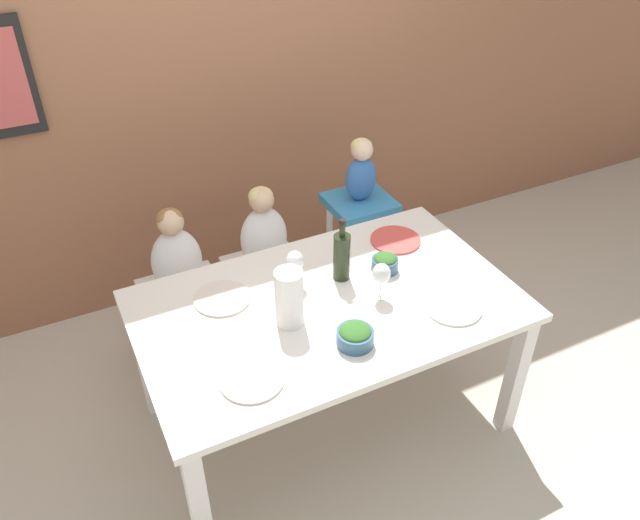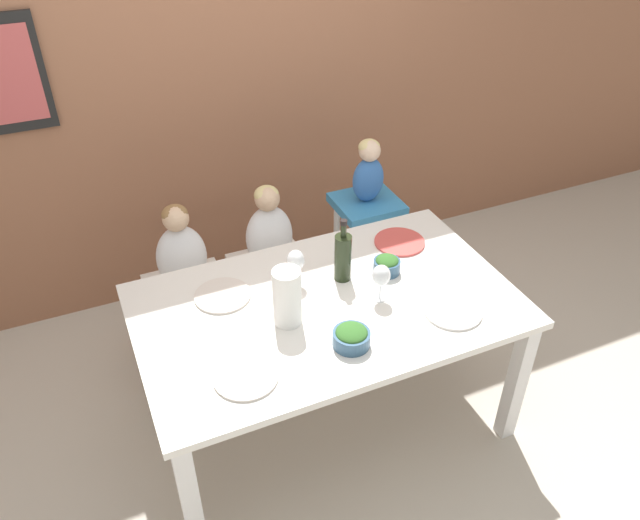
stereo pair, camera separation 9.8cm
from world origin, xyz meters
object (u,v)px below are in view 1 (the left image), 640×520
person_child_center (264,231)px  chair_far_center (267,276)px  chair_right_highchair (359,223)px  person_baby_right (361,169)px  wine_glass_far (295,261)px  wine_glass_near (381,274)px  paper_towel_roll (289,298)px  salad_bowl_small (385,263)px  dinner_plate_front_left (252,379)px  dinner_plate_back_right (395,240)px  dinner_plate_front_right (453,307)px  wine_bottle (342,256)px  salad_bowl_large (355,336)px  dinner_plate_back_left (222,298)px  chair_far_left (183,300)px  person_child_left (176,254)px

person_child_center → chair_far_center: bearing=-90.0°
chair_right_highchair → person_baby_right: bearing=90.0°
wine_glass_far → wine_glass_near: bearing=-40.3°
person_baby_right → paper_towel_roll: bearing=-134.5°
salad_bowl_small → dinner_plate_front_left: bearing=-155.2°
dinner_plate_back_right → dinner_plate_front_right: 0.55m
paper_towel_roll → dinner_plate_back_right: 0.79m
person_baby_right → dinner_plate_back_right: size_ratio=1.45×
wine_glass_near → wine_glass_far: (-0.29, 0.25, 0.00)m
chair_far_center → wine_bottle: (0.13, -0.61, 0.49)m
paper_towel_roll → wine_glass_near: (0.42, -0.02, -0.01)m
wine_glass_far → salad_bowl_small: size_ratio=1.42×
salad_bowl_large → salad_bowl_small: (0.36, 0.37, -0.00)m
person_baby_right → dinner_plate_back_right: person_baby_right is taller
wine_glass_near → dinner_plate_front_left: size_ratio=0.71×
wine_glass_near → salad_bowl_small: 0.21m
salad_bowl_small → dinner_plate_front_right: bearing=-71.4°
salad_bowl_small → dinner_plate_back_left: salad_bowl_small is taller
salad_bowl_large → dinner_plate_back_left: salad_bowl_large is taller
person_baby_right → wine_bottle: person_baby_right is taller
salad_bowl_large → dinner_plate_front_right: 0.48m
chair_far_left → wine_glass_far: 0.85m
dinner_plate_back_left → dinner_plate_back_right: (0.91, 0.05, 0.00)m
wine_glass_near → dinner_plate_back_left: (-0.62, 0.29, -0.12)m
wine_glass_near → dinner_plate_back_right: 0.46m
dinner_plate_front_left → dinner_plate_back_left: (0.06, 0.50, 0.00)m
chair_right_highchair → person_child_left: (-1.05, 0.00, 0.12)m
wine_glass_far → salad_bowl_large: size_ratio=1.16×
dinner_plate_front_left → wine_glass_far: bearing=49.7°
chair_far_center → wine_bottle: wine_bottle is taller
paper_towel_roll → person_baby_right: bearing=45.5°
paper_towel_roll → dinner_plate_back_right: bearing=24.1°
dinner_plate_front_right → dinner_plate_front_left: bearing=-179.6°
chair_far_left → wine_glass_near: (0.69, -0.81, 0.49)m
paper_towel_roll → dinner_plate_front_left: bearing=-138.2°
chair_right_highchair → dinner_plate_back_right: bearing=-97.8°
wine_bottle → dinner_plate_front_right: (0.33, -0.40, -0.12)m
person_child_center → chair_far_left: bearing=-179.9°
chair_far_center → paper_towel_roll: paper_towel_roll is taller
dinner_plate_back_left → wine_glass_near: bearing=-24.8°
chair_far_left → wine_glass_near: bearing=-49.4°
wine_glass_near → salad_bowl_large: 0.33m
chair_far_center → person_baby_right: (0.58, 0.00, 0.53)m
person_baby_right → wine_glass_near: 0.89m
chair_far_center → wine_bottle: 0.79m
chair_right_highchair → dinner_plate_front_right: 1.04m
wine_bottle → salad_bowl_large: wine_bottle is taller
person_child_center → dinner_plate_front_right: size_ratio=1.94×
salad_bowl_small → dinner_plate_back_left: 0.75m
person_child_center → wine_bottle: wine_bottle is taller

